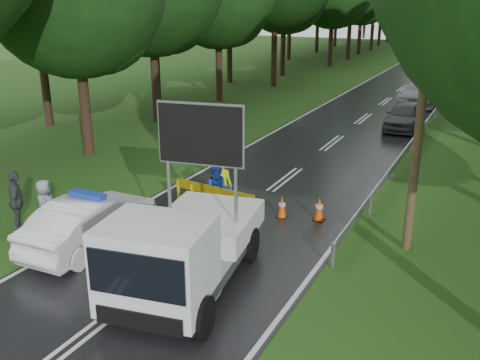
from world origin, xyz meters
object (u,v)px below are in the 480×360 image
Objects in this scene: barrier at (214,195)px; queue_car_third at (438,76)px; queue_car_second at (421,91)px; civilian at (218,192)px; police_sedan at (90,222)px; queue_car_fourth at (454,66)px; officer at (222,186)px; queue_car_first at (404,116)px; work_truck at (182,249)px.

queue_car_third reaches higher than barrier.
queue_car_third is (-0.02, 8.43, -0.07)m from queue_car_second.
civilian reaches higher than queue_car_third.
barrier is at bearing -129.63° from police_sedan.
queue_car_second is at bearing -90.40° from queue_car_fourth.
police_sedan is at bearing -99.17° from queue_car_second.
police_sedan is 0.95× the size of queue_car_fourth.
officer is 0.44× the size of queue_car_first.
work_truck is 1.33× the size of queue_car_first.
officer is at bearing -121.32° from police_sedan.
queue_car_third is (1.26, 35.45, -0.41)m from work_truck.
work_truck is 1.05× the size of queue_car_third.
civilian is (2.22, 3.33, 0.16)m from police_sedan.
queue_car_fourth is at bearing 78.48° from work_truck.
officer is at bearing -93.63° from queue_car_third.
police_sedan is 0.79× the size of work_truck.
queue_car_second is (-0.29, 7.73, 0.10)m from queue_car_first.
queue_car_third is 1.14× the size of queue_car_fourth.
queue_car_second is at bearing -107.28° from officer.
civilian is (0.09, -0.41, -0.05)m from officer.
officer is at bearing 98.21° from work_truck.
civilian reaches higher than queue_car_first.
queue_car_fourth is at bearing 88.25° from queue_car_first.
work_truck is 4.99m from officer.
work_truck reaches higher than officer.
queue_car_second is at bearing -88.34° from queue_car_third.
queue_car_third is at bearing -99.75° from police_sedan.
barrier is 1.55× the size of officer.
queue_car_second is 8.43m from queue_car_third.
officer reaches higher than queue_car_fourth.
police_sedan reaches higher than queue_car_fourth.
police_sedan is at bearing -107.35° from queue_car_first.
barrier is 15.62m from queue_car_first.
officer is (-0.16, 0.81, 0.03)m from barrier.
officer is 0.33× the size of queue_car_second.
work_truck is at bearing -90.54° from queue_car_third.
officer reaches higher than queue_car_second.
police_sedan reaches higher than barrier.
queue_car_second is at bearing 90.15° from barrier.
police_sedan is 3.79m from work_truck.
queue_car_second is at bearing -102.36° from police_sedan.
queue_car_first is (3.07, 14.53, -0.21)m from officer.
police_sedan is 1.05× the size of queue_car_first.
queue_car_third is at bearing 91.92° from barrier.
queue_car_fourth is (3.03, 39.03, -0.14)m from barrier.
queue_car_first is 0.75× the size of queue_car_second.
work_truck is at bearing -104.00° from civilian.
work_truck is 43.01m from queue_car_fourth.
queue_car_first is 0.79× the size of queue_car_third.
police_sedan is at bearing -155.60° from civilian.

